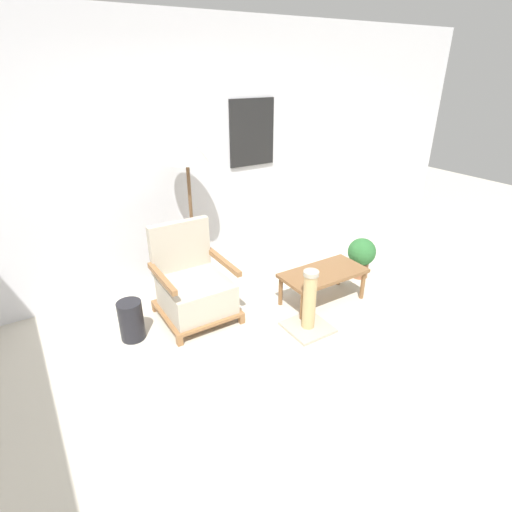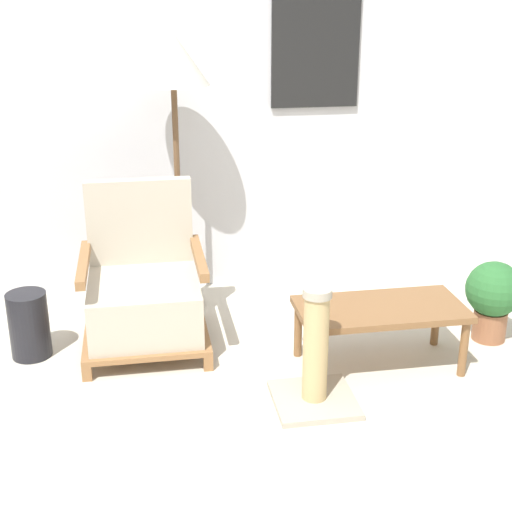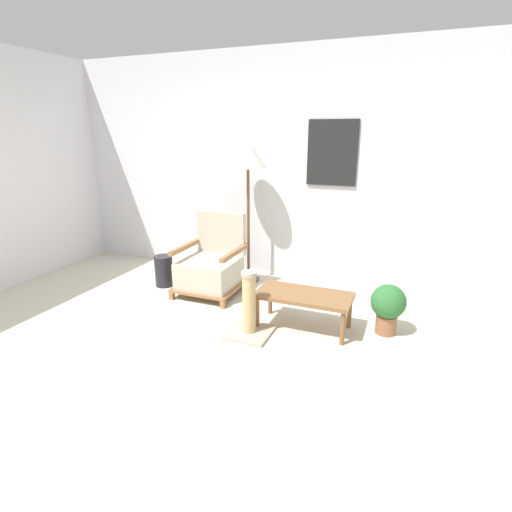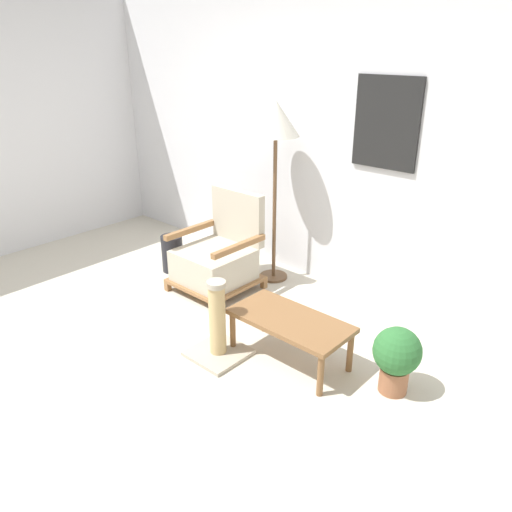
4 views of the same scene
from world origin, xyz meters
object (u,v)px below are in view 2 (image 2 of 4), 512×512
object	(u,v)px
armchair	(144,293)
coffee_table	(380,314)
vase	(29,325)
scratching_post	(315,364)
potted_plant	(493,295)
floor_lamp	(173,71)

from	to	relation	value
armchair	coffee_table	world-z (taller)	armchair
vase	scratching_post	bearing A→B (deg)	-27.31
vase	potted_plant	distance (m)	2.59
armchair	scratching_post	distance (m)	1.11
floor_lamp	armchair	bearing A→B (deg)	-115.04
coffee_table	vase	size ratio (longest dim) A/B	2.37
vase	scratching_post	world-z (taller)	scratching_post
floor_lamp	potted_plant	xyz separation A→B (m)	(1.71, -0.79, -1.18)
floor_lamp	vase	xyz separation A→B (m)	(-0.87, -0.55, -1.27)
coffee_table	scratching_post	size ratio (longest dim) A/B	1.45
floor_lamp	coffee_table	distance (m)	1.80
armchair	potted_plant	size ratio (longest dim) A/B	1.90
floor_lamp	scratching_post	world-z (taller)	floor_lamp
floor_lamp	vase	bearing A→B (deg)	-147.58
scratching_post	armchair	bearing A→B (deg)	135.80
vase	potted_plant	bearing A→B (deg)	-5.36
potted_plant	scratching_post	xyz separation A→B (m)	(-1.16, -0.49, -0.06)
vase	armchair	bearing A→B (deg)	3.32
vase	floor_lamp	bearing A→B (deg)	32.42
coffee_table	scratching_post	xyz separation A→B (m)	(-0.43, -0.30, -0.09)
floor_lamp	vase	distance (m)	1.64
scratching_post	coffee_table	bearing A→B (deg)	35.48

